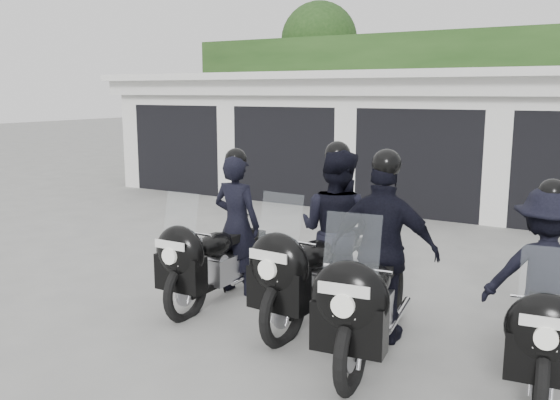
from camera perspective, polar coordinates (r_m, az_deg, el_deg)
The scene contains 7 objects.
ground at distance 7.58m, azimuth -0.04°, elevation -9.16°, with size 80.00×80.00×0.00m, color gray.
garage_block at distance 14.71m, azimuth 16.10°, elevation 5.66°, with size 16.40×6.80×2.96m.
background_vegetation at distance 19.35m, azimuth 21.04°, elevation 10.42°, with size 20.00×3.90×5.80m.
police_bike_a at distance 7.28m, azimuth -5.51°, elevation -3.80°, with size 0.65×2.19×1.91m.
police_bike_b at distance 6.71m, azimuth 4.57°, elevation -4.07°, with size 0.97×2.36×2.05m.
police_bike_c at distance 5.93m, azimuth 9.48°, elevation -6.12°, with size 1.18×2.34×2.04m.
police_bike_d at distance 5.87m, azimuth 24.14°, elevation -7.98°, with size 1.16×2.09×1.83m.
Camera 1 is at (3.61, -6.16, 2.54)m, focal length 38.00 mm.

